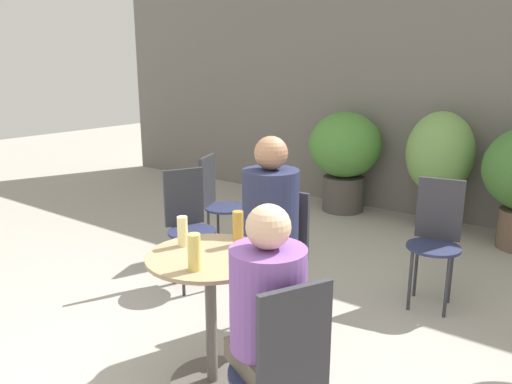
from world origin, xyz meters
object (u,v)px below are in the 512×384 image
bistro_chair_1 (280,248)px  seated_person_0 (266,313)px  bistro_chair_4 (216,197)px  beer_glass_2 (194,252)px  bistro_chair_2 (436,231)px  bistro_chair_0 (283,364)px  beer_glass_1 (183,231)px  seated_person_1 (269,222)px  beer_glass_0 (238,228)px  potted_plant_0 (345,152)px  potted_plant_1 (439,160)px  cafe_table_near (211,297)px  bistro_chair_3 (188,217)px

bistro_chair_1 → seated_person_0: bearing=-63.5°
bistro_chair_4 → beer_glass_2: 2.11m
bistro_chair_2 → bistro_chair_0: bearing=-99.4°
seated_person_0 → beer_glass_2: size_ratio=6.53×
beer_glass_1 → seated_person_0: bearing=-20.0°
bistro_chair_2 → beer_glass_2: bearing=-117.1°
bistro_chair_0 → seated_person_1: seated_person_1 is taller
seated_person_0 → seated_person_1: (-0.59, 0.86, 0.06)m
bistro_chair_0 → beer_glass_0: 0.88m
seated_person_0 → potted_plant_0: 3.98m
bistro_chair_2 → seated_person_1: size_ratio=0.71×
bistro_chair_1 → bistro_chair_4: size_ratio=1.00×
bistro_chair_0 → potted_plant_0: bearing=-130.9°
bistro_chair_4 → seated_person_1: 1.47m
bistro_chair_1 → beer_glass_2: (0.13, -0.93, 0.29)m
seated_person_0 → seated_person_1: seated_person_1 is taller
seated_person_1 → beer_glass_2: (0.12, -0.79, 0.08)m
beer_glass_0 → potted_plant_1: (0.09, 3.23, -0.11)m
cafe_table_near → bistro_chair_2: (0.65, 1.68, 0.04)m
beer_glass_2 → bistro_chair_1: bearing=98.0°
cafe_table_near → beer_glass_0: beer_glass_0 is taller
seated_person_1 → beer_glass_0: size_ratio=6.80×
seated_person_1 → potted_plant_1: 2.83m
beer_glass_1 → bistro_chair_1: bearing=79.0°
bistro_chair_3 → seated_person_0: 1.92m
bistro_chair_3 → bistro_chair_4: bearing=47.3°
beer_glass_0 → bistro_chair_2: bearing=67.4°
beer_glass_1 → potted_plant_1: 3.43m
beer_glass_0 → potted_plant_0: size_ratio=0.16×
bistro_chair_0 → potted_plant_0: (-1.63, 3.74, 0.15)m
bistro_chair_0 → seated_person_0: (-0.13, 0.06, 0.16)m
beer_glass_1 → potted_plant_0: potted_plant_0 is taller
seated_person_0 → potted_plant_0: (-1.50, 3.68, -0.00)m
bistro_chair_4 → potted_plant_0: bearing=-28.3°
bistro_chair_4 → bistro_chair_2: bearing=-103.6°
seated_person_1 → beer_glass_2: seated_person_1 is taller
cafe_table_near → potted_plant_0: potted_plant_0 is taller
bistro_chair_4 → beer_glass_2: size_ratio=5.08×
bistro_chair_1 → bistro_chair_4: 1.37m
bistro_chair_3 → potted_plant_1: bearing=3.0°
bistro_chair_0 → potted_plant_0: size_ratio=0.78×
bistro_chair_1 → bistro_chair_4: bearing=144.3°
beer_glass_1 → bistro_chair_2: bearing=63.1°
cafe_table_near → beer_glass_0: (0.03, 0.20, 0.33)m
bistro_chair_1 → seated_person_0: size_ratio=0.78×
beer_glass_1 → beer_glass_2: size_ratio=0.91×
bistro_chair_4 → beer_glass_1: beer_glass_1 is taller
bistro_chair_0 → bistro_chair_2: (-0.03, 2.00, 0.00)m
seated_person_1 → potted_plant_0: size_ratio=1.10×
bistro_chair_4 → seated_person_1: size_ratio=0.71×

